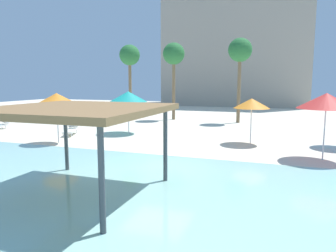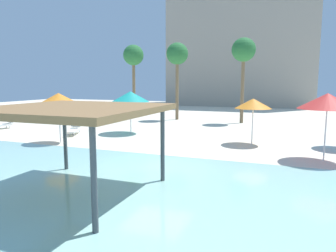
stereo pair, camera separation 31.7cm
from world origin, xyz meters
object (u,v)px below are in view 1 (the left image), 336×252
(beach_umbrella_teal_1, at_px, (128,97))
(palm_tree_1, at_px, (174,56))
(lounge_chair_0, at_px, (71,129))
(beach_umbrella_orange_5, at_px, (57,98))
(beach_umbrella_red_4, at_px, (326,101))
(palm_tree_2, at_px, (240,52))
(shade_pavilion, at_px, (77,112))
(beach_umbrella_orange_7, at_px, (252,103))
(palm_tree_0, at_px, (130,57))

(beach_umbrella_teal_1, relative_size, palm_tree_1, 0.40)
(beach_umbrella_teal_1, height_order, lounge_chair_0, beach_umbrella_teal_1)
(beach_umbrella_orange_5, bearing_deg, beach_umbrella_teal_1, 64.57)
(beach_umbrella_red_4, height_order, palm_tree_1, palm_tree_1)
(beach_umbrella_teal_1, height_order, beach_umbrella_red_4, beach_umbrella_red_4)
(beach_umbrella_red_4, height_order, palm_tree_2, palm_tree_2)
(lounge_chair_0, xyz_separation_m, palm_tree_2, (9.20, 9.66, 5.34))
(shade_pavilion, height_order, lounge_chair_0, shade_pavilion)
(beach_umbrella_orange_7, relative_size, lounge_chair_0, 1.24)
(beach_umbrella_teal_1, height_order, palm_tree_1, palm_tree_1)
(palm_tree_0, bearing_deg, lounge_chair_0, -84.78)
(beach_umbrella_teal_1, distance_m, palm_tree_2, 10.44)
(beach_umbrella_orange_5, distance_m, lounge_chair_0, 3.50)
(beach_umbrella_orange_7, relative_size, palm_tree_2, 0.36)
(shade_pavilion, distance_m, beach_umbrella_red_4, 10.11)
(beach_umbrella_teal_1, xyz_separation_m, palm_tree_0, (-4.12, 8.56, 3.24))
(shade_pavilion, xyz_separation_m, beach_umbrella_teal_1, (-3.78, 10.68, -0.07))
(beach_umbrella_orange_5, distance_m, palm_tree_1, 13.17)
(palm_tree_0, relative_size, palm_tree_2, 0.99)
(lounge_chair_0, height_order, palm_tree_0, palm_tree_0)
(beach_umbrella_orange_5, distance_m, palm_tree_0, 13.46)
(beach_umbrella_teal_1, relative_size, lounge_chair_0, 1.38)
(beach_umbrella_teal_1, bearing_deg, beach_umbrella_orange_7, -7.19)
(beach_umbrella_orange_5, height_order, palm_tree_1, palm_tree_1)
(beach_umbrella_orange_7, bearing_deg, palm_tree_1, 129.16)
(beach_umbrella_red_4, bearing_deg, palm_tree_0, 141.18)
(palm_tree_2, bearing_deg, shade_pavilion, -96.90)
(beach_umbrella_red_4, bearing_deg, palm_tree_2, 113.60)
(shade_pavilion, distance_m, palm_tree_0, 21.04)
(shade_pavilion, height_order, beach_umbrella_teal_1, beach_umbrella_teal_1)
(palm_tree_0, distance_m, palm_tree_1, 4.45)
(beach_umbrella_orange_5, bearing_deg, beach_umbrella_red_4, 3.10)
(shade_pavilion, relative_size, beach_umbrella_red_4, 1.62)
(palm_tree_0, xyz_separation_m, palm_tree_2, (10.14, -0.70, 0.05))
(beach_umbrella_orange_5, height_order, palm_tree_0, palm_tree_0)
(palm_tree_1, bearing_deg, palm_tree_0, 175.54)
(beach_umbrella_teal_1, bearing_deg, palm_tree_0, 115.69)
(beach_umbrella_orange_5, height_order, palm_tree_2, palm_tree_2)
(beach_umbrella_orange_5, relative_size, palm_tree_1, 0.41)
(beach_umbrella_red_4, bearing_deg, beach_umbrella_teal_1, 161.75)
(lounge_chair_0, bearing_deg, palm_tree_2, 112.42)
(shade_pavilion, bearing_deg, beach_umbrella_orange_5, 132.79)
(beach_umbrella_teal_1, relative_size, beach_umbrella_orange_7, 1.11)
(beach_umbrella_red_4, height_order, lounge_chair_0, beach_umbrella_red_4)
(beach_umbrella_orange_7, distance_m, palm_tree_2, 9.68)
(shade_pavilion, xyz_separation_m, beach_umbrella_orange_5, (-5.85, 6.32, -0.00))
(beach_umbrella_orange_5, xyz_separation_m, palm_tree_2, (8.10, 12.21, 3.23))
(beach_umbrella_red_4, xyz_separation_m, beach_umbrella_orange_7, (-3.24, 2.66, -0.34))
(beach_umbrella_orange_7, xyz_separation_m, palm_tree_2, (-1.78, 8.85, 3.50))
(beach_umbrella_red_4, relative_size, beach_umbrella_orange_5, 1.05)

